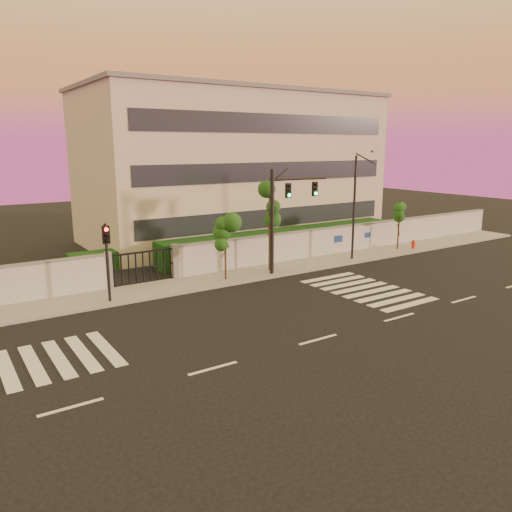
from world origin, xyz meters
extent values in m
plane|color=black|center=(0.00, 0.00, 0.00)|extent=(120.00, 120.00, 0.00)
cube|color=gray|center=(0.00, 10.50, 0.07)|extent=(60.00, 3.00, 0.15)
cube|color=#B1B3B8|center=(14.50, 12.00, 1.00)|extent=(31.00, 0.30, 2.00)
cube|color=slate|center=(14.50, 12.00, 2.06)|extent=(31.00, 0.36, 0.12)
cube|color=slate|center=(-5.00, 12.00, 1.10)|extent=(0.35, 0.35, 2.20)
cube|color=slate|center=(-1.00, 12.00, 1.10)|extent=(0.35, 0.35, 2.20)
cube|color=#103712|center=(9.00, 14.50, 0.90)|extent=(20.00, 2.00, 1.80)
cube|color=#103712|center=(-3.00, 17.00, 0.60)|extent=(6.00, 1.50, 1.20)
cube|color=beige|center=(9.00, 22.00, 6.00)|extent=(24.00, 12.00, 12.00)
cube|color=#262D38|center=(9.00, 15.98, 2.50)|extent=(22.00, 0.08, 1.40)
cube|color=#262D38|center=(9.00, 15.98, 6.00)|extent=(22.00, 0.08, 1.40)
cube|color=#262D38|center=(9.00, 15.98, 9.50)|extent=(22.00, 0.08, 1.40)
cube|color=slate|center=(9.00, 22.00, 12.10)|extent=(24.40, 12.40, 0.30)
cube|color=silver|center=(-11.30, 4.00, 0.01)|extent=(0.50, 4.00, 0.02)
cube|color=silver|center=(-10.40, 4.00, 0.01)|extent=(0.50, 4.00, 0.02)
cube|color=silver|center=(-9.50, 4.00, 0.01)|extent=(0.50, 4.00, 0.02)
cube|color=silver|center=(-8.60, 4.00, 0.01)|extent=(0.50, 4.00, 0.02)
cube|color=silver|center=(-7.70, 4.00, 0.01)|extent=(0.50, 4.00, 0.02)
cube|color=silver|center=(7.00, 1.00, 0.01)|extent=(4.00, 0.50, 0.02)
cube|color=silver|center=(7.00, 1.90, 0.01)|extent=(4.00, 0.50, 0.02)
cube|color=silver|center=(7.00, 2.80, 0.01)|extent=(4.00, 0.50, 0.02)
cube|color=silver|center=(7.00, 3.70, 0.01)|extent=(4.00, 0.50, 0.02)
cube|color=silver|center=(7.00, 4.60, 0.01)|extent=(4.00, 0.50, 0.02)
cube|color=silver|center=(7.00, 5.50, 0.01)|extent=(4.00, 0.50, 0.02)
cube|color=silver|center=(7.00, 6.40, 0.01)|extent=(4.00, 0.50, 0.02)
cube|color=silver|center=(7.00, 7.30, 0.01)|extent=(4.00, 0.50, 0.02)
cube|color=silver|center=(-10.00, 0.00, 0.01)|extent=(2.00, 0.15, 0.01)
cube|color=silver|center=(-5.00, 0.00, 0.01)|extent=(2.00, 0.15, 0.01)
cube|color=silver|center=(0.00, 0.00, 0.01)|extent=(2.00, 0.15, 0.01)
cube|color=silver|center=(5.00, 0.00, 0.01)|extent=(2.00, 0.15, 0.01)
cube|color=silver|center=(10.00, 0.00, 0.01)|extent=(2.00, 0.15, 0.01)
cylinder|color=#382314|center=(1.34, 10.01, 1.97)|extent=(0.12, 0.12, 3.94)
sphere|color=#164814|center=(1.34, 10.01, 3.15)|extent=(1.07, 1.07, 1.07)
sphere|color=#164814|center=(1.68, 10.21, 2.56)|extent=(0.82, 0.82, 0.82)
sphere|color=#164814|center=(1.05, 9.87, 2.76)|extent=(0.78, 0.78, 0.78)
cylinder|color=#382314|center=(4.76, 10.37, 2.82)|extent=(0.13, 0.13, 5.65)
sphere|color=#164814|center=(4.76, 10.37, 4.52)|extent=(1.23, 1.23, 1.23)
sphere|color=#164814|center=(5.16, 10.59, 3.67)|extent=(0.94, 0.94, 0.94)
sphere|color=#164814|center=(4.43, 10.20, 3.95)|extent=(0.89, 0.89, 0.89)
cylinder|color=#382314|center=(16.85, 10.44, 1.95)|extent=(0.12, 0.12, 3.90)
sphere|color=#164814|center=(16.85, 10.44, 3.12)|extent=(1.12, 1.12, 1.12)
sphere|color=#164814|center=(17.20, 10.64, 2.53)|extent=(0.85, 0.85, 0.85)
sphere|color=#164814|center=(16.54, 10.29, 2.73)|extent=(0.81, 0.81, 0.81)
cylinder|color=black|center=(4.41, 9.62, 3.27)|extent=(0.25, 0.25, 6.55)
cylinder|color=black|center=(6.42, 9.62, 5.91)|extent=(4.00, 0.67, 0.17)
cube|color=black|center=(5.58, 9.57, 5.23)|extent=(0.37, 0.19, 0.95)
sphere|color=#0CF259|center=(5.58, 9.46, 4.93)|extent=(0.21, 0.21, 0.21)
cube|color=black|center=(7.69, 9.57, 5.23)|extent=(0.37, 0.19, 0.95)
sphere|color=#0CF259|center=(7.69, 9.46, 4.93)|extent=(0.21, 0.21, 0.21)
cylinder|color=black|center=(-5.74, 9.60, 2.08)|extent=(0.15, 0.15, 4.15)
cube|color=black|center=(-5.74, 9.55, 3.60)|extent=(0.32, 0.17, 0.83)
sphere|color=red|center=(-5.74, 9.44, 3.86)|extent=(0.18, 0.18, 0.18)
cylinder|color=black|center=(11.49, 9.86, 3.64)|extent=(0.16, 0.16, 7.27)
cylinder|color=black|center=(11.49, 9.04, 7.09)|extent=(0.09, 1.74, 0.71)
cube|color=#3F3F44|center=(11.49, 8.23, 7.54)|extent=(0.45, 0.23, 0.14)
cylinder|color=red|center=(17.95, 9.85, 0.27)|extent=(0.24, 0.24, 0.55)
cylinder|color=red|center=(17.95, 9.85, 0.60)|extent=(0.31, 0.31, 0.11)
sphere|color=red|center=(17.95, 9.85, 0.72)|extent=(0.20, 0.20, 0.20)
cylinder|color=red|center=(17.95, 9.85, 0.38)|extent=(0.32, 0.14, 0.11)
camera|label=1|loc=(-12.97, -14.89, 7.96)|focal=35.00mm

